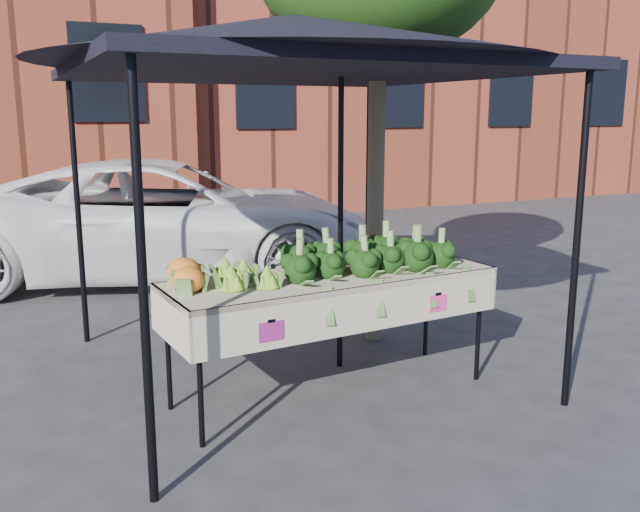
{
  "coord_description": "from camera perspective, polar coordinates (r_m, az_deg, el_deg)",
  "views": [
    {
      "loc": [
        -2.32,
        -4.25,
        2.02
      ],
      "look_at": [
        -0.21,
        0.22,
        1.0
      ],
      "focal_mm": 38.52,
      "sensor_mm": 36.0,
      "label": 1
    }
  ],
  "objects": [
    {
      "name": "street_tree",
      "position": [
        6.05,
        4.77,
        12.89
      ],
      "size": [
        2.19,
        2.19,
        4.31
      ],
      "primitive_type": null,
      "color": "#1E4C14",
      "rests_on": "ground"
    },
    {
      "name": "building_right",
      "position": [
        19.3,
        4.09,
        18.28
      ],
      "size": [
        12.0,
        8.0,
        8.5
      ],
      "primitive_type": "cube",
      "color": "maroon",
      "rests_on": "ground"
    },
    {
      "name": "cauliflower_pair",
      "position": [
        4.58,
        -11.07,
        -1.4
      ],
      "size": [
        0.26,
        0.46,
        0.2
      ],
      "primitive_type": "ellipsoid",
      "color": "orange",
      "rests_on": "table"
    },
    {
      "name": "romanesco_cluster",
      "position": [
        4.65,
        -6.56,
        -0.92
      ],
      "size": [
        0.46,
        0.6,
        0.23
      ],
      "primitive_type": "ellipsoid",
      "color": "#9DBC3B",
      "rests_on": "table"
    },
    {
      "name": "ground",
      "position": [
        5.25,
        3.2,
        -11.0
      ],
      "size": [
        90.0,
        90.0,
        0.0
      ],
      "primitive_type": "plane",
      "color": "#2A2A2D"
    },
    {
      "name": "table",
      "position": [
        5.02,
        0.98,
        -6.59
      ],
      "size": [
        2.45,
        0.98,
        0.9
      ],
      "color": "beige",
      "rests_on": "ground"
    },
    {
      "name": "canopy",
      "position": [
        5.3,
        -2.07,
        4.61
      ],
      "size": [
        3.16,
        3.16,
        2.74
      ],
      "primitive_type": null,
      "color": "black",
      "rests_on": "ground"
    },
    {
      "name": "vehicle",
      "position": [
        8.72,
        -13.09,
        15.61
      ],
      "size": [
        2.22,
        2.81,
        5.33
      ],
      "primitive_type": "imported",
      "rotation": [
        0.0,
        0.0,
        1.23
      ],
      "color": "white",
      "rests_on": "ground"
    },
    {
      "name": "broccoli_heap",
      "position": [
        5.01,
        3.7,
        0.43
      ],
      "size": [
        1.4,
        0.6,
        0.29
      ],
      "primitive_type": "ellipsoid",
      "color": "black",
      "rests_on": "table"
    }
  ]
}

